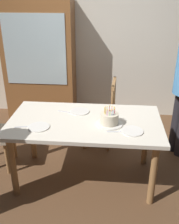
# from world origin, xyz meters

# --- Properties ---
(ground) EXTENTS (6.40, 6.40, 0.00)m
(ground) POSITION_xyz_m (0.00, 0.00, 0.00)
(ground) COLOR brown
(back_wall) EXTENTS (6.40, 0.10, 2.60)m
(back_wall) POSITION_xyz_m (0.00, 1.85, 1.30)
(back_wall) COLOR silver
(back_wall) RESTS_ON ground
(dining_table) EXTENTS (1.63, 0.90, 0.76)m
(dining_table) POSITION_xyz_m (0.00, 0.00, 0.66)
(dining_table) COLOR silver
(dining_table) RESTS_ON ground
(birthday_cake) EXTENTS (0.28, 0.28, 0.19)m
(birthday_cake) POSITION_xyz_m (0.26, -0.07, 0.82)
(birthday_cake) COLOR silver
(birthday_cake) RESTS_ON dining_table
(plate_near_celebrant) EXTENTS (0.22, 0.22, 0.01)m
(plate_near_celebrant) POSITION_xyz_m (-0.45, -0.20, 0.76)
(plate_near_celebrant) COLOR white
(plate_near_celebrant) RESTS_ON dining_table
(plate_far_side) EXTENTS (0.22, 0.22, 0.01)m
(plate_far_side) POSITION_xyz_m (-0.08, 0.20, 0.76)
(plate_far_side) COLOR white
(plate_far_side) RESTS_ON dining_table
(plate_near_guest) EXTENTS (0.22, 0.22, 0.01)m
(plate_near_guest) POSITION_xyz_m (0.49, -0.20, 0.76)
(plate_near_guest) COLOR white
(plate_near_guest) RESTS_ON dining_table
(fork_near_celebrant) EXTENTS (0.18, 0.05, 0.01)m
(fork_near_celebrant) POSITION_xyz_m (-0.61, -0.21, 0.76)
(fork_near_celebrant) COLOR silver
(fork_near_celebrant) RESTS_ON dining_table
(fork_far_side) EXTENTS (0.18, 0.05, 0.01)m
(fork_far_side) POSITION_xyz_m (-0.24, 0.18, 0.76)
(fork_far_side) COLOR silver
(fork_far_side) RESTS_ON dining_table
(fork_near_guest) EXTENTS (0.18, 0.03, 0.01)m
(fork_near_guest) POSITION_xyz_m (0.33, -0.22, 0.76)
(fork_near_guest) COLOR silver
(fork_near_guest) RESTS_ON dining_table
(chair_spindle_back) EXTENTS (0.47, 0.47, 0.95)m
(chair_spindle_back) POSITION_xyz_m (0.13, 0.77, 0.46)
(chair_spindle_back) COLOR beige
(chair_spindle_back) RESTS_ON ground
(china_cabinet) EXTENTS (1.10, 0.45, 1.90)m
(china_cabinet) POSITION_xyz_m (-0.89, 1.56, 0.95)
(china_cabinet) COLOR brown
(china_cabinet) RESTS_ON ground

